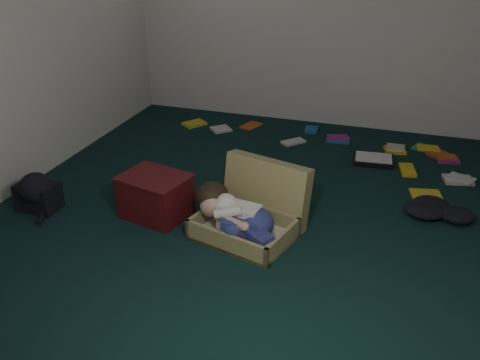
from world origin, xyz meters
The scene contains 11 objects.
floor centered at (0.00, 0.00, 0.00)m, with size 4.50×4.50×0.00m, color black.
wall_back centered at (0.00, 2.25, 1.30)m, with size 4.50×4.50×0.00m, color silver.
wall_front centered at (0.00, -2.25, 1.30)m, with size 4.50×4.50×0.00m, color silver.
wall_left centered at (-2.00, 0.00, 1.30)m, with size 4.50×4.50×0.00m, color silver.
suitcase centered at (0.14, -0.26, 0.15)m, with size 0.85×0.84×0.51m.
person centered at (0.05, -0.41, 0.20)m, with size 0.71×0.50×0.32m.
maroon_bin centered at (-0.66, -0.30, 0.18)m, with size 0.58×0.50×0.35m.
backpack centered at (-1.62, -0.49, 0.12)m, with size 0.41×0.32×0.24m, color black, non-canonical shape.
clothing_pile centered at (1.52, 0.43, 0.06)m, with size 0.40×0.32×0.13m, color black, non-canonical shape.
paper_tray centered at (0.91, 1.30, 0.03)m, with size 0.41×0.32×0.05m.
book_scatter centered at (0.63, 1.55, 0.01)m, with size 3.05×1.46×0.02m.
Camera 1 is at (1.07, -3.44, 2.08)m, focal length 38.00 mm.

